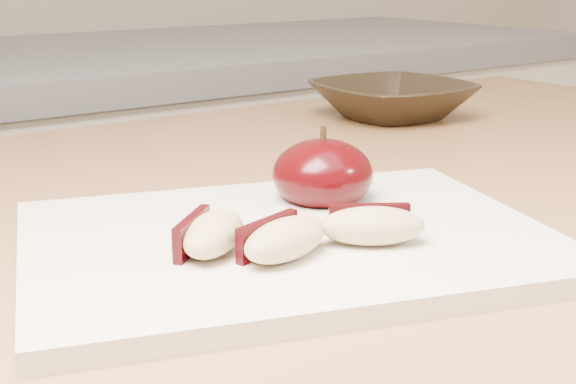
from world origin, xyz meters
TOP-DOWN VIEW (x-y plane):
  - cutting_board at (0.10, 0.38)m, footprint 0.37×0.31m
  - apple_half at (0.16, 0.42)m, footprint 0.08×0.08m
  - apple_wedge_a at (0.04, 0.38)m, footprint 0.06×0.06m
  - apple_wedge_b at (0.07, 0.35)m, footprint 0.07×0.04m
  - apple_wedge_c at (0.13, 0.34)m, footprint 0.07×0.06m
  - bowl at (0.45, 0.66)m, footprint 0.18×0.18m

SIDE VIEW (x-z plane):
  - cutting_board at x=0.10m, z-range 0.90..0.91m
  - bowl at x=0.45m, z-range 0.90..0.94m
  - apple_wedge_a at x=0.04m, z-range 0.91..0.93m
  - apple_wedge_b at x=0.07m, z-range 0.91..0.93m
  - apple_wedge_c at x=0.13m, z-range 0.91..0.93m
  - apple_half at x=0.16m, z-range 0.90..0.96m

